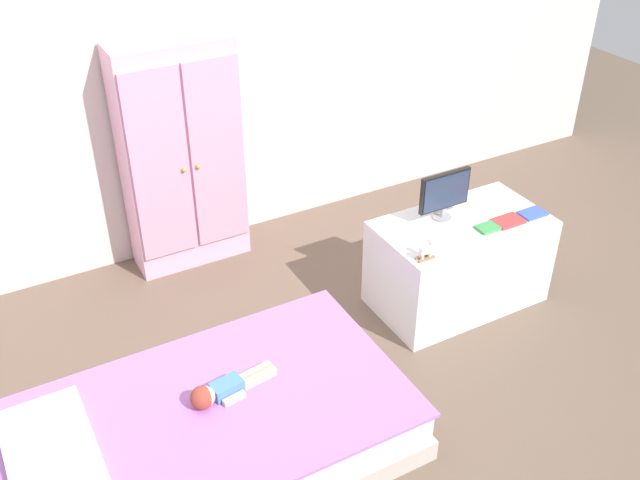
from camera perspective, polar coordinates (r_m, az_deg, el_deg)
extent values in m
cube|color=brown|center=(3.39, -0.93, -13.05)|extent=(10.00, 10.00, 0.02)
cube|color=silver|center=(3.96, -12.39, 16.54)|extent=(6.40, 0.05, 2.70)
cube|color=beige|center=(3.19, -8.36, -15.73)|extent=(1.61, 0.95, 0.10)
cube|color=silver|center=(3.09, -8.55, -14.21)|extent=(1.57, 0.91, 0.15)
cube|color=#B270C6|center=(3.03, -8.68, -13.17)|extent=(1.60, 0.94, 0.02)
cube|color=white|center=(2.95, -20.20, -16.22)|extent=(0.32, 0.68, 0.05)
cube|color=#4C84C6|center=(3.06, -7.32, -11.51)|extent=(0.14, 0.10, 0.06)
cube|color=#DBB293|center=(3.13, -5.17, -10.41)|extent=(0.16, 0.06, 0.04)
cube|color=#DBB293|center=(3.11, -4.80, -10.78)|extent=(0.16, 0.06, 0.04)
cube|color=#DBB293|center=(3.11, -7.81, -11.17)|extent=(0.10, 0.04, 0.03)
cube|color=#DBB293|center=(3.04, -6.78, -12.32)|extent=(0.10, 0.04, 0.03)
sphere|color=#DBB293|center=(3.02, -9.10, -12.11)|extent=(0.09, 0.09, 0.09)
sphere|color=#9E3D2D|center=(3.01, -9.29, -12.17)|extent=(0.10, 0.10, 0.10)
cube|color=#EFADCC|center=(4.05, -10.87, 6.46)|extent=(0.64, 0.25, 1.31)
cube|color=#D298B3|center=(3.88, -12.49, 5.57)|extent=(0.30, 0.02, 1.07)
cube|color=#D298B3|center=(3.97, -8.08, 6.68)|extent=(0.30, 0.02, 1.07)
sphere|color=gold|center=(3.91, -10.67, 5.45)|extent=(0.02, 0.02, 0.02)
sphere|color=gold|center=(3.93, -9.57, 5.73)|extent=(0.02, 0.02, 0.02)
cube|color=white|center=(3.89, 10.86, -1.71)|extent=(0.89, 0.50, 0.50)
cylinder|color=#99999E|center=(3.77, 9.58, 1.80)|extent=(0.10, 0.10, 0.01)
cylinder|color=#99999E|center=(3.76, 9.63, 2.19)|extent=(0.02, 0.02, 0.05)
cube|color=black|center=(3.69, 9.80, 3.86)|extent=(0.29, 0.02, 0.20)
cube|color=#28334C|center=(3.68, 9.93, 3.76)|extent=(0.27, 0.01, 0.18)
cube|color=#8E6642|center=(3.45, 8.13, -1.28)|extent=(0.09, 0.01, 0.01)
cube|color=#8E6642|center=(3.43, 8.40, -1.50)|extent=(0.09, 0.01, 0.01)
cube|color=white|center=(3.42, 8.32, -0.78)|extent=(0.06, 0.03, 0.03)
cylinder|color=white|center=(3.45, 8.48, -0.99)|extent=(0.01, 0.01, 0.02)
cylinder|color=white|center=(3.44, 8.67, -1.14)|extent=(0.01, 0.01, 0.02)
cylinder|color=white|center=(3.43, 7.91, -1.18)|extent=(0.01, 0.01, 0.02)
cylinder|color=white|center=(3.41, 8.09, -1.34)|extent=(0.01, 0.01, 0.02)
cylinder|color=white|center=(3.42, 8.71, -0.29)|extent=(0.02, 0.02, 0.02)
sphere|color=white|center=(3.41, 8.74, -0.03)|extent=(0.03, 0.03, 0.03)
cube|color=#429E51|center=(3.72, 13.12, 0.96)|extent=(0.12, 0.09, 0.02)
cube|color=#CC3838|center=(3.80, 14.61, 1.46)|extent=(0.15, 0.10, 0.02)
cube|color=blue|center=(3.91, 16.42, 2.03)|extent=(0.14, 0.10, 0.01)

